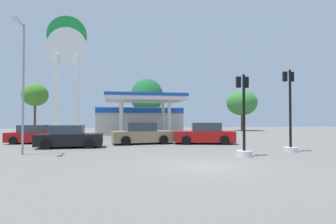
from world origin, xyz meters
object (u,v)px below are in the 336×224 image
object	(u,v)px
tree_2	(242,103)
corner_streetlamp	(22,76)
car_0	(35,135)
traffic_signal_1	(244,130)
car_3	(70,137)
car_2	(142,134)
tree_0	(35,95)
car_1	(204,134)
traffic_signal_0	(290,124)
station_pole_sign	(67,59)
tree_1	(147,96)

from	to	relation	value
tree_2	corner_streetlamp	world-z (taller)	corner_streetlamp
car_0	traffic_signal_1	distance (m)	16.08
car_0	car_3	distance (m)	4.88
car_2	car_0	bearing A→B (deg)	166.51
car_0	corner_streetlamp	world-z (taller)	corner_streetlamp
corner_streetlamp	car_2	bearing A→B (deg)	36.52
traffic_signal_1	tree_0	distance (m)	33.18
tree_2	corner_streetlamp	size ratio (longest dim) A/B	0.90
car_1	traffic_signal_0	world-z (taller)	traffic_signal_0
station_pole_sign	car_1	distance (m)	17.49
car_1	tree_2	xyz separation A→B (m)	(13.04, 19.84, 3.67)
car_2	corner_streetlamp	xyz separation A→B (m)	(-7.00, -5.18, 3.51)
car_0	car_1	distance (m)	13.27
car_1	tree_2	size ratio (longest dim) A/B	0.76
traffic_signal_1	car_1	bearing A→B (deg)	87.75
tree_1	traffic_signal_1	bearing A→B (deg)	-85.93
station_pole_sign	tree_0	size ratio (longest dim) A/B	1.90
car_1	tree_2	distance (m)	24.03
car_2	tree_2	bearing A→B (deg)	46.88
traffic_signal_1	corner_streetlamp	distance (m)	12.13
car_0	car_1	bearing A→B (deg)	-12.22
station_pole_sign	tree_2	bearing A→B (deg)	20.76
car_1	car_2	xyz separation A→B (m)	(-4.75, 0.84, 0.00)
traffic_signal_1	tree_2	distance (m)	30.16
tree_0	tree_1	bearing A→B (deg)	-5.39
traffic_signal_1	tree_0	xyz separation A→B (m)	(-17.48, 27.94, 3.87)
traffic_signal_1	tree_1	size ratio (longest dim) A/B	0.55
traffic_signal_1	tree_0	size ratio (longest dim) A/B	0.62
car_0	traffic_signal_0	world-z (taller)	traffic_signal_0
car_2	tree_2	size ratio (longest dim) A/B	0.74
traffic_signal_0	tree_2	xyz separation A→B (m)	(9.75, 25.66, 2.76)
station_pole_sign	traffic_signal_0	world-z (taller)	station_pole_sign
station_pole_sign	tree_1	xyz separation A→B (m)	(9.70, 9.02, -3.12)
tree_1	tree_2	bearing A→B (deg)	1.58
tree_0	traffic_signal_0	bearing A→B (deg)	-51.76
car_2	car_3	bearing A→B (deg)	-161.00
tree_1	tree_2	size ratio (longest dim) A/B	1.21
car_2	traffic_signal_0	distance (m)	10.48
car_1	traffic_signal_0	xyz separation A→B (m)	(3.29, -5.82, 0.91)
tree_1	tree_2	world-z (taller)	tree_1
car_0	car_2	xyz separation A→B (m)	(8.22, -1.97, 0.09)
traffic_signal_0	traffic_signal_1	xyz separation A→B (m)	(-3.57, -1.22, -0.29)
car_1	car_3	bearing A→B (deg)	-174.73
car_2	traffic_signal_0	size ratio (longest dim) A/B	0.98
car_0	tree_2	distance (m)	31.32
car_0	corner_streetlamp	xyz separation A→B (m)	(1.23, -7.15, 3.60)
car_2	corner_streetlamp	bearing A→B (deg)	-143.48
traffic_signal_0	tree_2	distance (m)	27.59
car_3	corner_streetlamp	xyz separation A→B (m)	(-1.94, -3.44, 3.57)
car_3	corner_streetlamp	bearing A→B (deg)	-119.42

